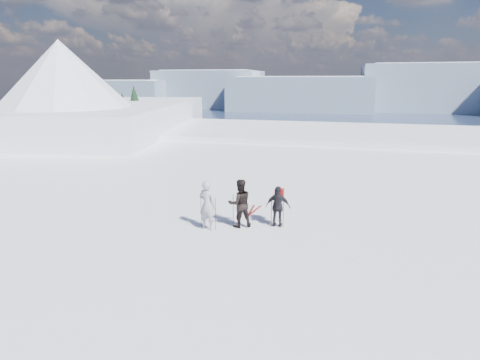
# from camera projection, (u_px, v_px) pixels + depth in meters

# --- Properties ---
(lake_basin) EXTENTS (820.00, 820.00, 71.62)m
(lake_basin) POSITION_uv_depth(u_px,v_px,m) (315.00, 192.00, 42.02)
(lake_basin) COLOR white
(lake_basin) RESTS_ON ground
(far_mountain_range) EXTENTS (770.00, 110.00, 53.00)m
(far_mountain_range) POSITION_uv_depth(u_px,v_px,m) (362.00, 91.00, 432.82)
(far_mountain_range) COLOR slate
(far_mountain_range) RESTS_ON ground
(near_ridge) EXTENTS (31.37, 35.68, 25.62)m
(near_ridge) POSITION_uv_depth(u_px,v_px,m) (100.00, 155.00, 46.92)
(near_ridge) COLOR white
(near_ridge) RESTS_ON ground
(skier_grey) EXTENTS (0.83, 0.65, 2.00)m
(skier_grey) POSITION_uv_depth(u_px,v_px,m) (207.00, 205.00, 14.61)
(skier_grey) COLOR #9C9FAA
(skier_grey) RESTS_ON ground
(skier_dark) EXTENTS (1.20, 1.12, 1.97)m
(skier_dark) POSITION_uv_depth(u_px,v_px,m) (240.00, 203.00, 14.85)
(skier_dark) COLOR black
(skier_dark) RESTS_ON ground
(skier_pack) EXTENTS (0.98, 0.41, 1.68)m
(skier_pack) POSITION_uv_depth(u_px,v_px,m) (278.00, 207.00, 14.89)
(skier_pack) COLOR black
(skier_pack) RESTS_ON ground
(backpack) EXTENTS (0.36, 0.20, 0.46)m
(backpack) POSITION_uv_depth(u_px,v_px,m) (280.00, 179.00, 14.85)
(backpack) COLOR red
(backpack) RESTS_ON skier_pack
(ski_poles) EXTENTS (3.12, 0.99, 1.36)m
(ski_poles) POSITION_uv_depth(u_px,v_px,m) (241.00, 212.00, 14.78)
(ski_poles) COLOR black
(ski_poles) RESTS_ON ground
(skis_loose) EXTENTS (0.42, 1.70, 0.03)m
(skis_loose) POSITION_uv_depth(u_px,v_px,m) (252.00, 211.00, 16.78)
(skis_loose) COLOR black
(skis_loose) RESTS_ON ground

